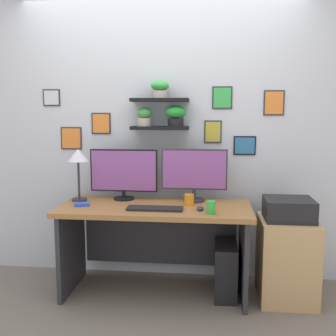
% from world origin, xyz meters
% --- Properties ---
extents(ground_plane, '(8.00, 8.00, 0.00)m').
position_xyz_m(ground_plane, '(0.00, 0.00, 0.00)').
color(ground_plane, '#70665B').
extents(back_wall_assembly, '(4.40, 0.24, 2.70)m').
position_xyz_m(back_wall_assembly, '(0.00, 0.44, 1.36)').
color(back_wall_assembly, silver).
rests_on(back_wall_assembly, ground).
extents(desk, '(1.57, 0.68, 0.75)m').
position_xyz_m(desk, '(0.00, 0.05, 0.54)').
color(desk, '#9E6B38').
rests_on(desk, ground).
extents(monitor_left, '(0.59, 0.18, 0.44)m').
position_xyz_m(monitor_left, '(-0.31, 0.22, 0.99)').
color(monitor_left, black).
rests_on(monitor_left, desk).
extents(monitor_right, '(0.56, 0.18, 0.45)m').
position_xyz_m(monitor_right, '(0.31, 0.22, 1.00)').
color(monitor_right, '#2D2D33').
rests_on(monitor_right, desk).
extents(keyboard, '(0.44, 0.14, 0.02)m').
position_xyz_m(keyboard, '(0.02, -0.13, 0.76)').
color(keyboard, black).
rests_on(keyboard, desk).
extents(computer_mouse, '(0.06, 0.09, 0.03)m').
position_xyz_m(computer_mouse, '(0.37, -0.11, 0.77)').
color(computer_mouse, '#2D2D33').
rests_on(computer_mouse, desk).
extents(desk_lamp, '(0.18, 0.18, 0.45)m').
position_xyz_m(desk_lamp, '(-0.68, 0.11, 1.11)').
color(desk_lamp, '#2D2D33').
rests_on(desk_lamp, desk).
extents(coffee_mug, '(0.08, 0.08, 0.09)m').
position_xyz_m(coffee_mug, '(0.28, 0.06, 0.80)').
color(coffee_mug, orange).
rests_on(coffee_mug, desk).
extents(pen_cup, '(0.07, 0.07, 0.10)m').
position_xyz_m(pen_cup, '(0.46, -0.21, 0.80)').
color(pen_cup, green).
rests_on(pen_cup, desk).
extents(scissors_tray, '(0.14, 0.11, 0.02)m').
position_xyz_m(scissors_tray, '(-0.60, -0.07, 0.76)').
color(scissors_tray, blue).
rests_on(scissors_tray, desk).
extents(drawer_cabinet, '(0.44, 0.50, 0.66)m').
position_xyz_m(drawer_cabinet, '(1.07, 0.01, 0.33)').
color(drawer_cabinet, tan).
rests_on(drawer_cabinet, ground).
extents(printer, '(0.38, 0.34, 0.17)m').
position_xyz_m(printer, '(1.07, 0.01, 0.75)').
color(printer, black).
rests_on(printer, drawer_cabinet).
extents(computer_tower_right, '(0.18, 0.40, 0.44)m').
position_xyz_m(computer_tower_right, '(0.58, 0.02, 0.22)').
color(computer_tower_right, black).
rests_on(computer_tower_right, ground).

